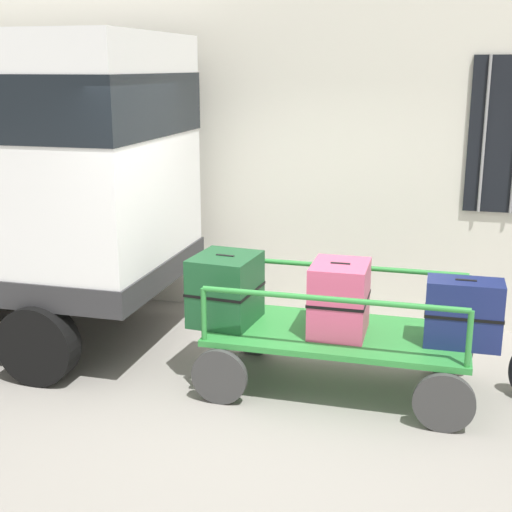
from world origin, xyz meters
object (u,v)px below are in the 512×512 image
object	(u,v)px
luggage_cart	(338,344)
suitcase_center_bottom	(463,313)
suitcase_left_bottom	(226,289)
suitcase_midleft_bottom	(339,298)

from	to	relation	value
luggage_cart	suitcase_center_bottom	distance (m)	1.05
suitcase_left_bottom	suitcase_center_bottom	size ratio (longest dim) A/B	1.07
suitcase_midleft_bottom	suitcase_left_bottom	bearing A→B (deg)	179.27
suitcase_midleft_bottom	suitcase_center_bottom	world-z (taller)	suitcase_midleft_bottom
luggage_cart	suitcase_midleft_bottom	bearing A→B (deg)	-90.00
suitcase_left_bottom	suitcase_midleft_bottom	bearing A→B (deg)	-0.73
suitcase_midleft_bottom	suitcase_center_bottom	size ratio (longest dim) A/B	1.00
suitcase_left_bottom	suitcase_midleft_bottom	size ratio (longest dim) A/B	1.07
luggage_cart	suitcase_center_bottom	size ratio (longest dim) A/B	3.72
suitcase_midleft_bottom	suitcase_center_bottom	bearing A→B (deg)	-1.14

